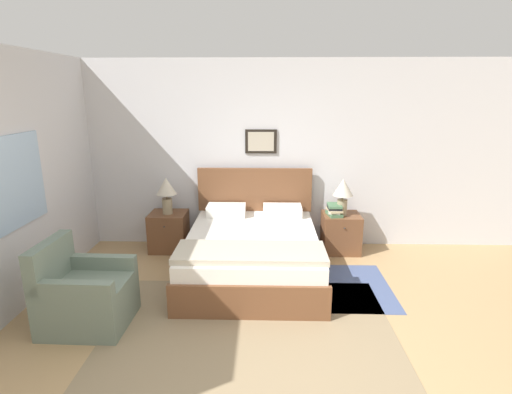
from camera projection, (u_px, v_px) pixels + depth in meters
The scene contains 15 objects.
wall_back at pixel (264, 155), 5.59m from camera, with size 7.28×0.09×2.60m.
wall_left at pixel (23, 178), 4.11m from camera, with size 0.08×5.50×2.60m.
area_rug_main at pixel (250, 326), 3.80m from camera, with size 2.69×1.83×0.01m.
area_rug_bedside at pixel (355, 287), 4.56m from camera, with size 0.78×1.17×0.01m.
bed at pixel (252, 251), 4.82m from camera, with size 1.59×2.01×1.14m.
armchair at pixel (84, 296), 3.77m from camera, with size 0.77×0.69×0.84m.
nightstand_near_window at pixel (169, 231), 5.59m from camera, with size 0.50×0.48×0.54m.
nightstand_by_door at pixel (341, 233), 5.53m from camera, with size 0.50×0.48×0.54m.
table_lamp_near_window at pixel (166, 190), 5.41m from camera, with size 0.27×0.27×0.51m.
table_lamp_by_door at pixel (343, 191), 5.35m from camera, with size 0.27×0.27×0.51m.
book_thick_bottom at pixel (334, 214), 5.42m from camera, with size 0.21×0.29×0.04m.
book_hardcover_middle at pixel (334, 212), 5.41m from camera, with size 0.18×0.23×0.03m.
book_novel_upper at pixel (334, 210), 5.40m from camera, with size 0.20×0.28×0.03m.
book_slim_near_top at pixel (334, 208), 5.39m from camera, with size 0.18×0.22×0.03m.
book_paperback_top at pixel (335, 205), 5.39m from camera, with size 0.18×0.25×0.03m.
Camera 1 is at (0.04, -2.42, 2.17)m, focal length 28.00 mm.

